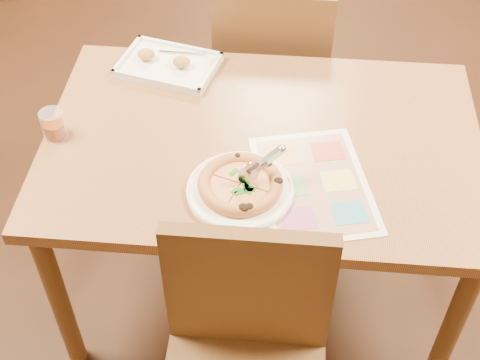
# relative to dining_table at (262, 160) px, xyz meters

# --- Properties ---
(dining_table) EXTENTS (1.30, 0.85, 0.72)m
(dining_table) POSITION_rel_dining_table_xyz_m (0.00, 0.00, 0.00)
(dining_table) COLOR #94613B
(dining_table) RESTS_ON ground
(chair_near) EXTENTS (0.42, 0.42, 0.47)m
(chair_near) POSITION_rel_dining_table_xyz_m (0.00, -0.60, -0.07)
(chair_near) COLOR brown
(chair_near) RESTS_ON ground
(chair_far) EXTENTS (0.42, 0.42, 0.47)m
(chair_far) POSITION_rel_dining_table_xyz_m (-0.00, 0.60, -0.07)
(chair_far) COLOR brown
(chair_far) RESTS_ON ground
(plate) EXTENTS (0.31, 0.31, 0.02)m
(plate) POSITION_rel_dining_table_xyz_m (-0.05, -0.22, 0.09)
(plate) COLOR white
(plate) RESTS_ON dining_table
(pizza) EXTENTS (0.23, 0.23, 0.04)m
(pizza) POSITION_rel_dining_table_xyz_m (-0.05, -0.21, 0.11)
(pizza) COLOR #D18047
(pizza) RESTS_ON plate
(pizza_cutter) EXTENTS (0.12, 0.09, 0.08)m
(pizza_cutter) POSITION_rel_dining_table_xyz_m (0.01, -0.19, 0.17)
(pizza_cutter) COLOR silver
(pizza_cutter) RESTS_ON pizza
(appetizer_tray) EXTENTS (0.35, 0.28, 0.06)m
(appetizer_tray) POSITION_rel_dining_table_xyz_m (-0.34, 0.32, 0.10)
(appetizer_tray) COLOR white
(appetizer_tray) RESTS_ON dining_table
(glass_tumbler) EXTENTS (0.07, 0.07, 0.09)m
(glass_tumbler) POSITION_rel_dining_table_xyz_m (-0.61, -0.04, 0.12)
(glass_tumbler) COLOR maroon
(glass_tumbler) RESTS_ON dining_table
(menu) EXTENTS (0.39, 0.48, 0.00)m
(menu) POSITION_rel_dining_table_xyz_m (0.15, -0.17, 0.09)
(menu) COLOR silver
(menu) RESTS_ON dining_table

